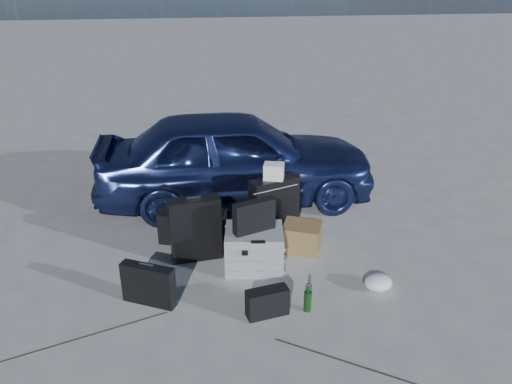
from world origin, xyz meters
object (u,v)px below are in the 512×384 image
cardboard_box (302,237)px  green_bottle (308,298)px  car (236,157)px  suitcase_right (274,206)px  suitcase_left (196,229)px  briefcase (148,285)px  duffel_bag (193,226)px  pelican_case (254,248)px

cardboard_box → green_bottle: bearing=-101.1°
green_bottle → car: bearing=97.7°
suitcase_right → cardboard_box: suitcase_right is taller
suitcase_left → suitcase_right: 1.02m
briefcase → duffel_bag: 1.20m
briefcase → car: bearing=91.5°
pelican_case → suitcase_left: bearing=163.7°
briefcase → duffel_bag: bearing=95.9°
suitcase_left → duffel_bag: suitcase_left is taller
suitcase_left → duffel_bag: (-0.02, 0.37, -0.17)m
briefcase → duffel_bag: size_ratio=0.71×
suitcase_left → suitcase_right: size_ratio=1.01×
briefcase → cardboard_box: size_ratio=1.27×
suitcase_right → green_bottle: (0.02, -1.51, -0.21)m
cardboard_box → suitcase_right: bearing=118.4°
car → briefcase: car is taller
green_bottle → suitcase_right: bearing=90.7°
suitcase_right → briefcase: bearing=-160.2°
car → cardboard_box: 1.59m
suitcase_right → cardboard_box: size_ratio=1.70×
pelican_case → cardboard_box: pelican_case is taller
car → pelican_case: (-0.02, -1.69, -0.40)m
pelican_case → green_bottle: (0.36, -0.81, -0.08)m
briefcase → suitcase_left: suitcase_left is taller
briefcase → cardboard_box: bearing=52.3°
duffel_bag → briefcase: bearing=-93.1°
suitcase_left → suitcase_right: (0.93, 0.42, -0.00)m
pelican_case → car: bearing=98.2°
green_bottle → briefcase: bearing=166.3°
duffel_bag → cardboard_box: 1.24m
cardboard_box → pelican_case: bearing=-155.2°
briefcase → suitcase_left: size_ratio=0.74×
duffel_bag → cardboard_box: (1.18, -0.38, -0.03)m
pelican_case → suitcase_left: 0.66m
pelican_case → briefcase: pelican_case is taller
pelican_case → green_bottle: size_ratio=2.14×
car → cardboard_box: (0.55, -1.42, -0.46)m
suitcase_left → car: bearing=60.9°
pelican_case → cardboard_box: 0.64m
briefcase → suitcase_left: 0.89m
briefcase → duffel_bag: (0.46, 1.11, -0.02)m
briefcase → green_bottle: bearing=14.5°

